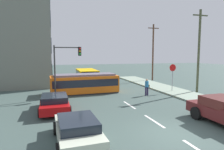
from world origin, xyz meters
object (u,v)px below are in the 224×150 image
Objects in this scene: traffic_light_mast at (66,61)px; utility_pole_near at (199,50)px; parked_sedan_near at (77,129)px; city_bus at (87,75)px; utility_pole_mid at (153,51)px; stop_sign at (173,72)px; streetcar_tram at (84,83)px; pedestrian_crossing at (147,86)px; parked_sedan_mid at (55,102)px.

utility_pole_near is (13.73, -1.47, 1.12)m from traffic_light_mast.
city_bus is at bearing 78.78° from parked_sedan_near.
utility_pole_mid reaches higher than city_bus.
stop_sign reaches higher than parked_sedan_near.
traffic_light_mast is at bearing -142.31° from streetcar_tram.
pedestrian_crossing is at bearing -11.10° from traffic_light_mast.
utility_pole_mid is at bearing 40.70° from parked_sedan_mid.
streetcar_tram is at bearing 37.69° from traffic_light_mast.
utility_pole_near reaches higher than parked_sedan_mid.
streetcar_tram is at bearing 166.55° from stop_sign.
pedestrian_crossing is (5.69, -3.04, -0.11)m from streetcar_tram.
parked_sedan_mid is 0.89× the size of traffic_light_mast.
stop_sign is at bearing 162.62° from utility_pole_near.
traffic_light_mast is at bearing 168.90° from pedestrian_crossing.
parked_sedan_mid is 20.11m from utility_pole_mid.
traffic_light_mast is (-1.98, -1.53, 2.37)m from streetcar_tram.
traffic_light_mast is 0.56× the size of utility_pole_near.
utility_pole_near is (10.24, -10.20, 3.45)m from city_bus.
city_bus is 0.66× the size of utility_pole_mid.
city_bus is at bearing 135.12° from utility_pole_near.
pedestrian_crossing is at bearing -179.65° from utility_pole_near.
traffic_light_mast reaches higher than stop_sign.
utility_pole_near reaches higher than stop_sign.
utility_pole_mid is at bearing 31.72° from traffic_light_mast.
parked_sedan_mid is at bearing -104.75° from traffic_light_mast.
pedestrian_crossing is 0.19× the size of utility_pole_near.
pedestrian_crossing is 0.38× the size of parked_sedan_mid.
utility_pole_near reaches higher than streetcar_tram.
streetcar_tram is 11.68m from parked_sedan_near.
utility_pole_near reaches higher than utility_pole_mid.
city_bus is at bearing 78.20° from streetcar_tram.
utility_pole_mid is (6.15, 10.05, 3.56)m from pedestrian_crossing.
parked_sedan_near is at bearing -140.79° from stop_sign.
traffic_light_mast reaches higher than city_bus.
utility_pole_mid is (13.82, 8.54, 1.09)m from traffic_light_mast.
city_bus is 19.03m from parked_sedan_near.
traffic_light_mast reaches higher than pedestrian_crossing.
streetcar_tram is at bearing 61.94° from parked_sedan_mid.
parked_sedan_near is (-3.70, -18.66, -0.47)m from city_bus.
streetcar_tram is 7.36m from city_bus.
city_bus reaches higher than pedestrian_crossing.
parked_sedan_near is 0.48× the size of utility_pole_near.
parked_sedan_mid is (-8.81, -2.82, -0.32)m from pedestrian_crossing.
streetcar_tram reaches higher than parked_sedan_mid.
pedestrian_crossing is 0.58× the size of stop_sign.
city_bus is 3.41× the size of pedestrian_crossing.
stop_sign is (3.48, 0.85, 1.25)m from pedestrian_crossing.
city_bus is 11.06m from pedestrian_crossing.
traffic_light_mast is (-11.15, 0.66, 1.23)m from stop_sign.
utility_pole_near is at bearing -14.33° from streetcar_tram.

